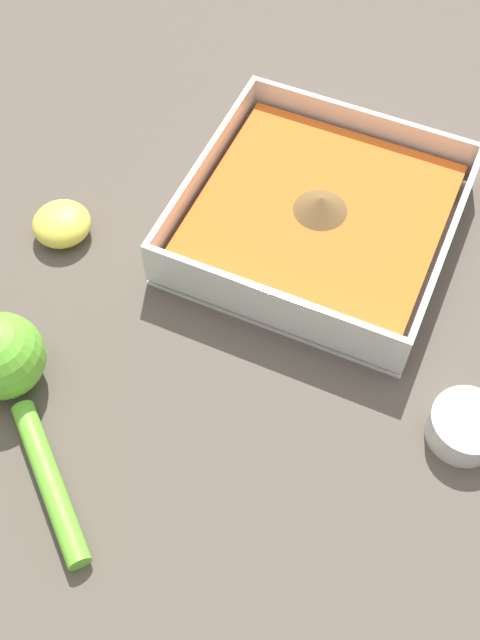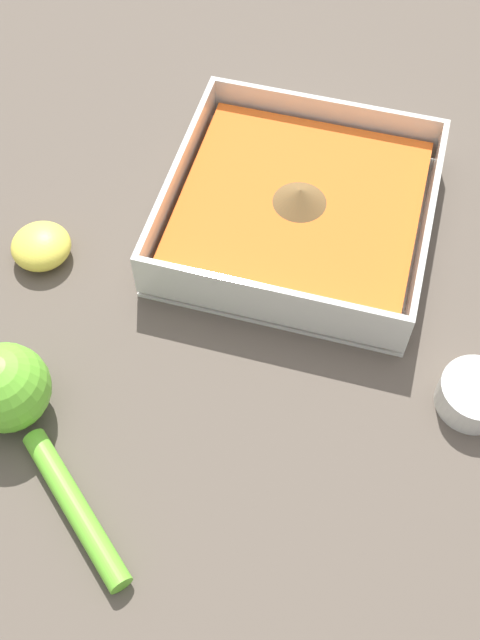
{
  "view_description": "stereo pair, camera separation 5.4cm",
  "coord_description": "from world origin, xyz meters",
  "px_view_note": "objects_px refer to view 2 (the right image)",
  "views": [
    {
      "loc": [
        0.11,
        -0.46,
        0.59
      ],
      "look_at": [
        -0.04,
        -0.13,
        0.03
      ],
      "focal_mm": 42.0,
      "sensor_mm": 36.0,
      "label": 1
    },
    {
      "loc": [
        0.06,
        -0.48,
        0.59
      ],
      "look_at": [
        -0.04,
        -0.13,
        0.03
      ],
      "focal_mm": 42.0,
      "sensor_mm": 36.0,
      "label": 2
    }
  ],
  "objects_px": {
    "square_dish": "(298,212)",
    "lemon_squeezer": "(13,401)",
    "spice_bowl": "(474,395)",
    "lemon_half": "(41,246)"
  },
  "relations": [
    {
      "from": "square_dish",
      "to": "spice_bowl",
      "type": "xyz_separation_m",
      "value": [
        0.19,
        -0.16,
        -0.01
      ]
    },
    {
      "from": "lemon_squeezer",
      "to": "lemon_half",
      "type": "xyz_separation_m",
      "value": [
        -0.05,
        0.17,
        -0.02
      ]
    },
    {
      "from": "square_dish",
      "to": "lemon_half",
      "type": "height_order",
      "value": "square_dish"
    },
    {
      "from": "lemon_half",
      "to": "lemon_squeezer",
      "type": "bearing_deg",
      "value": -72.58
    },
    {
      "from": "spice_bowl",
      "to": "lemon_squeezer",
      "type": "bearing_deg",
      "value": -162.33
    },
    {
      "from": "spice_bowl",
      "to": "lemon_squeezer",
      "type": "relative_size",
      "value": 0.34
    },
    {
      "from": "square_dish",
      "to": "spice_bowl",
      "type": "bearing_deg",
      "value": -39.38
    },
    {
      "from": "square_dish",
      "to": "lemon_squeezer",
      "type": "bearing_deg",
      "value": -123.15
    },
    {
      "from": "spice_bowl",
      "to": "lemon_half",
      "type": "relative_size",
      "value": 1.08
    },
    {
      "from": "lemon_squeezer",
      "to": "spice_bowl",
      "type": "bearing_deg",
      "value": -122.45
    }
  ]
}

